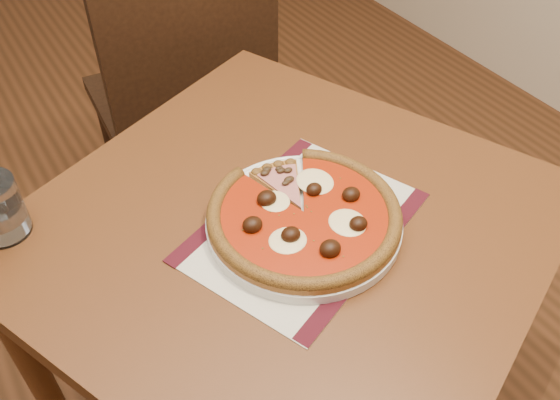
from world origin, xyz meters
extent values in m
cube|color=#613017|center=(0.78, -0.21, 0.73)|extent=(1.05, 1.05, 0.04)
cylinder|color=#613017|center=(1.24, -0.40, 0.35)|extent=(0.05, 0.05, 0.71)
cylinder|color=#613017|center=(0.32, -0.03, 0.35)|extent=(0.05, 0.05, 0.71)
cylinder|color=#613017|center=(0.97, 0.24, 0.35)|extent=(0.05, 0.05, 0.71)
cube|color=black|center=(0.93, 0.61, 0.46)|extent=(0.48, 0.48, 0.04)
cylinder|color=black|center=(1.14, 0.79, 0.22)|extent=(0.04, 0.04, 0.43)
cylinder|color=black|center=(0.75, 0.82, 0.22)|extent=(0.04, 0.04, 0.43)
cylinder|color=black|center=(1.10, 0.41, 0.22)|extent=(0.04, 0.04, 0.43)
cylinder|color=black|center=(0.72, 0.44, 0.22)|extent=(0.04, 0.04, 0.43)
cube|color=black|center=(0.91, 0.41, 0.71)|extent=(0.45, 0.08, 0.47)
cube|color=beige|center=(0.80, -0.24, 0.75)|extent=(0.45, 0.39, 0.00)
cylinder|color=white|center=(0.80, -0.24, 0.76)|extent=(0.32, 0.32, 0.02)
cylinder|color=#AB6C29|center=(0.80, -0.24, 0.78)|extent=(0.31, 0.31, 0.01)
torus|color=#925D20|center=(0.80, -0.24, 0.78)|extent=(0.31, 0.31, 0.02)
cylinder|color=#9A1A07|center=(0.80, -0.24, 0.78)|extent=(0.27, 0.27, 0.00)
ellipsoid|color=#FCE7AA|center=(0.77, -0.20, 0.79)|extent=(0.05, 0.05, 0.01)
ellipsoid|color=#FCE7AA|center=(0.73, -0.29, 0.79)|extent=(0.05, 0.05, 0.01)
ellipsoid|color=#FCE7AA|center=(0.83, -0.28, 0.79)|extent=(0.05, 0.05, 0.01)
ellipsoid|color=#FCE7AA|center=(0.86, -0.19, 0.79)|extent=(0.05, 0.05, 0.01)
ellipsoid|color=black|center=(0.76, -0.19, 0.80)|extent=(0.03, 0.03, 0.02)
ellipsoid|color=black|center=(0.71, -0.23, 0.80)|extent=(0.03, 0.03, 0.02)
ellipsoid|color=black|center=(0.75, -0.28, 0.80)|extent=(0.03, 0.03, 0.02)
ellipsoid|color=black|center=(0.78, -0.33, 0.80)|extent=(0.03, 0.03, 0.02)
ellipsoid|color=black|center=(0.83, -0.29, 0.80)|extent=(0.03, 0.03, 0.02)
ellipsoid|color=black|center=(0.89, -0.25, 0.80)|extent=(0.03, 0.03, 0.02)
ellipsoid|color=black|center=(0.85, -0.21, 0.80)|extent=(0.03, 0.03, 0.02)
ellipsoid|color=#312111|center=(0.82, -0.19, 0.79)|extent=(0.02, 0.01, 0.01)
ellipsoid|color=#312111|center=(0.83, -0.15, 0.79)|extent=(0.02, 0.01, 0.01)
ellipsoid|color=#312111|center=(0.81, -0.18, 0.79)|extent=(0.02, 0.01, 0.01)
ellipsoid|color=#312111|center=(0.81, -0.14, 0.79)|extent=(0.02, 0.01, 0.01)
ellipsoid|color=#312111|center=(0.80, -0.18, 0.79)|extent=(0.02, 0.01, 0.01)
ellipsoid|color=#312111|center=(0.80, -0.14, 0.79)|extent=(0.02, 0.01, 0.01)
ellipsoid|color=#312111|center=(0.80, -0.18, 0.79)|extent=(0.02, 0.01, 0.01)
camera|label=1|loc=(0.41, -0.79, 1.45)|focal=38.00mm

